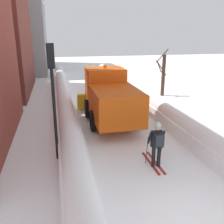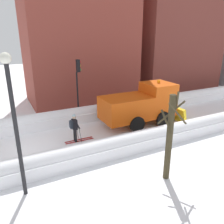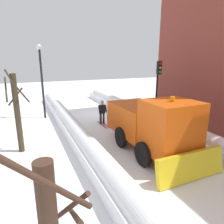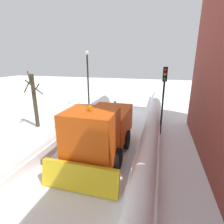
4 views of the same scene
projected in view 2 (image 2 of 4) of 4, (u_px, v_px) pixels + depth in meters
name	position (u px, v px, depth m)	size (l,w,h in m)	color
ground_plane	(164.00, 121.00, 17.43)	(80.00, 80.00, 0.00)	white
snowbank_left	(144.00, 105.00, 19.61)	(1.10, 36.00, 1.13)	white
snowbank_right	(192.00, 128.00, 14.92)	(1.10, 36.00, 1.09)	white
building_brick_near	(78.00, 17.00, 20.57)	(6.32, 9.87, 15.35)	brown
building_brick_mid	(172.00, 42.00, 26.09)	(6.51, 9.79, 10.66)	brown
plow_truck	(142.00, 104.00, 16.44)	(3.20, 5.98, 3.12)	#DB510F
skier	(75.00, 126.00, 13.82)	(0.62, 1.80, 1.81)	black
traffic_light_pole	(78.00, 78.00, 16.85)	(0.28, 0.42, 4.53)	black
street_lamp	(14.00, 113.00, 8.39)	(0.40, 0.40, 5.76)	black
bare_tree_near	(170.00, 136.00, 9.93)	(1.06, 1.24, 4.19)	#3B3321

